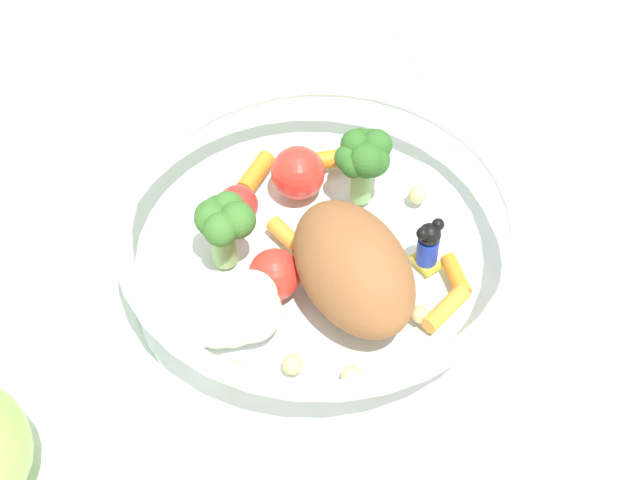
% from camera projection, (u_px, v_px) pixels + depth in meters
% --- Properties ---
extents(ground_plane, '(2.40, 2.40, 0.00)m').
position_uv_depth(ground_plane, '(296.00, 279.00, 0.55)').
color(ground_plane, silver).
extents(food_container, '(0.22, 0.22, 0.07)m').
position_uv_depth(food_container, '(308.00, 251.00, 0.52)').
color(food_container, white).
rests_on(food_container, ground_plane).
extents(folded_napkin, '(0.14, 0.14, 0.01)m').
position_uv_depth(folded_napkin, '(520.00, 68.00, 0.66)').
color(folded_napkin, white).
rests_on(folded_napkin, ground_plane).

